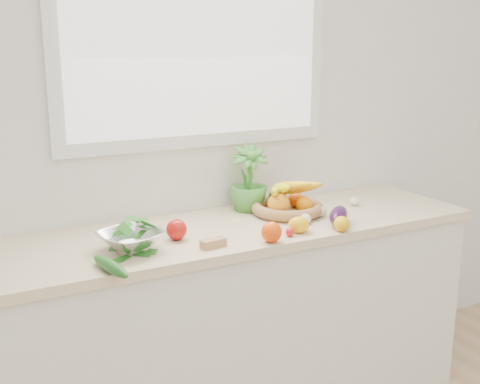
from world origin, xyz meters
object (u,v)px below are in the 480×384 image
fruit_basket (287,203)px  potted_herb (248,180)px  eggplant (339,216)px  apple (177,230)px  colander_with_spinach (130,235)px  cucumber (110,266)px

fruit_basket → potted_herb: bearing=131.2°
eggplant → fruit_basket: 0.26m
apple → colander_with_spinach: size_ratio=0.29×
potted_herb → fruit_basket: (0.12, -0.14, -0.09)m
potted_herb → fruit_basket: 0.21m
potted_herb → colander_with_spinach: bearing=-156.5°
eggplant → cucumber: bearing=-175.3°
colander_with_spinach → cucumber: bearing=-126.1°
fruit_basket → apple: bearing=-169.6°
fruit_basket → colander_with_spinach: size_ratio=1.28×
eggplant → potted_herb: 0.46m
apple → fruit_basket: fruit_basket is taller
eggplant → cucumber: 1.03m
cucumber → colander_with_spinach: colander_with_spinach is taller
apple → eggplant: size_ratio=0.43×
apple → colander_with_spinach: colander_with_spinach is taller
fruit_basket → colander_with_spinach: bearing=-169.3°
colander_with_spinach → eggplant: bearing=-6.0°
potted_herb → cucumber: bearing=-149.5°
apple → cucumber: size_ratio=0.34×
potted_herb → fruit_basket: bearing=-48.8°
eggplant → potted_herb: potted_herb is taller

